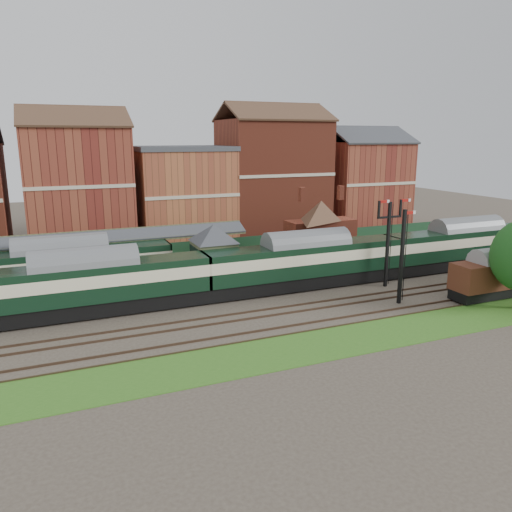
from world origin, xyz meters
name	(u,v)px	position (x,y,z in m)	size (l,w,h in m)	color
ground	(258,294)	(0.00, 0.00, 0.00)	(160.00, 160.00, 0.00)	#473D33
grass_back	(205,256)	(0.00, 16.00, 0.03)	(90.00, 4.50, 0.06)	#2D6619
grass_front	(327,343)	(0.00, -12.00, 0.03)	(90.00, 5.00, 0.06)	#2D6619
fence	(200,246)	(0.00, 18.00, 0.75)	(90.00, 0.12, 1.50)	#193823
platform	(176,268)	(-5.00, 9.75, 0.50)	(55.00, 3.40, 1.00)	#2D2D2D
signal_box	(214,255)	(-3.00, 3.25, 3.19)	(5.40, 5.40, 6.00)	#5A694B
brick_hut	(291,267)	(5.00, 3.25, 1.20)	(3.20, 2.64, 2.94)	maroon
station_building	(321,225)	(12.00, 9.75, 3.96)	(8.10, 8.10, 5.90)	brown
canopy	(114,234)	(-11.00, 9.75, 4.58)	(26.00, 3.89, 4.08)	#4C5233
semaphore_bracket	(388,238)	(12.04, -2.50, 4.63)	(3.60, 0.25, 8.18)	black
semaphore_siding	(402,255)	(10.02, -7.00, 4.16)	(1.23, 0.25, 8.00)	black
town_backdrop	(182,190)	(-0.18, 25.00, 7.00)	(69.00, 10.00, 16.00)	brown
dmu_train	(306,261)	(4.83, 0.00, 2.60)	(58.02, 3.05, 4.46)	black
platform_railcar	(62,267)	(-15.98, 6.50, 2.56)	(19.05, 3.00, 4.39)	black
goods_van_a	(484,277)	(17.25, -9.00, 1.98)	(5.71, 2.47, 3.46)	black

